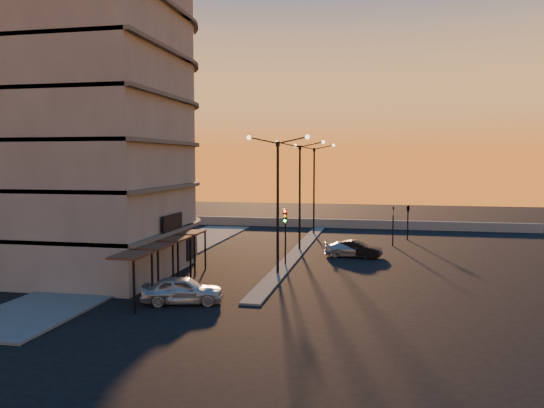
{
  "coord_description": "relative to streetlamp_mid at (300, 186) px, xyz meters",
  "views": [
    {
      "loc": [
        6.79,
        -35.14,
        7.82
      ],
      "look_at": [
        -1.4,
        4.89,
        4.43
      ],
      "focal_mm": 35.0,
      "sensor_mm": 36.0,
      "label": 1
    }
  ],
  "objects": [
    {
      "name": "streetlamp_mid",
      "position": [
        0.0,
        0.0,
        0.0
      ],
      "size": [
        4.32,
        0.32,
        9.51
      ],
      "color": "black",
      "rests_on": "ground"
    },
    {
      "name": "car_wagon",
      "position": [
        4.5,
        -2.22,
        -4.99
      ],
      "size": [
        4.26,
        1.93,
        1.21
      ],
      "primitive_type": "imported",
      "rotation": [
        0.0,
        0.0,
        1.63
      ],
      "color": "#B2B7BB",
      "rests_on": "ground"
    },
    {
      "name": "parapet",
      "position": [
        2.0,
        16.0,
        -5.09
      ],
      "size": [
        44.0,
        0.5,
        1.0
      ],
      "primitive_type": "cube",
      "color": "slate",
      "rests_on": "ground"
    },
    {
      "name": "building",
      "position": [
        -14.0,
        -9.97,
        6.32
      ],
      "size": [
        14.35,
        17.08,
        25.0
      ],
      "color": "#67615B",
      "rests_on": "ground"
    },
    {
      "name": "median",
      "position": [
        0.0,
        0.0,
        -5.53
      ],
      "size": [
        1.2,
        36.0,
        0.12
      ],
      "primitive_type": "cube",
      "color": "#4F4F4C",
      "rests_on": "ground"
    },
    {
      "name": "sidewalk_west",
      "position": [
        -10.5,
        -6.0,
        -5.53
      ],
      "size": [
        5.0,
        40.0,
        0.12
      ],
      "primitive_type": "cube",
      "color": "#4F4F4C",
      "rests_on": "ground"
    },
    {
      "name": "ground",
      "position": [
        0.0,
        -10.0,
        -5.59
      ],
      "size": [
        120.0,
        120.0,
        0.0
      ],
      "primitive_type": "plane",
      "color": "black",
      "rests_on": "ground"
    },
    {
      "name": "streetlamp_near",
      "position": [
        0.0,
        -10.0,
        0.0
      ],
      "size": [
        4.32,
        0.32,
        9.51
      ],
      "color": "black",
      "rests_on": "ground"
    },
    {
      "name": "signal_east_a",
      "position": [
        8.0,
        4.0,
        -3.66
      ],
      "size": [
        0.13,
        0.16,
        3.6
      ],
      "color": "black",
      "rests_on": "ground"
    },
    {
      "name": "car_hatchback",
      "position": [
        -3.69,
        -18.29,
        -4.84
      ],
      "size": [
        4.72,
        2.78,
        1.51
      ],
      "primitive_type": "imported",
      "rotation": [
        0.0,
        0.0,
        1.81
      ],
      "color": "#ABAFB3",
      "rests_on": "ground"
    },
    {
      "name": "signal_east_b",
      "position": [
        9.5,
        8.0,
        -2.49
      ],
      "size": [
        0.42,
        1.99,
        3.6
      ],
      "color": "black",
      "rests_on": "ground"
    },
    {
      "name": "streetlamp_far",
      "position": [
        0.0,
        10.0,
        0.0
      ],
      "size": [
        4.32,
        0.32,
        9.51
      ],
      "color": "black",
      "rests_on": "ground"
    },
    {
      "name": "traffic_light_main",
      "position": [
        0.0,
        -7.13,
        -2.7
      ],
      "size": [
        0.28,
        0.44,
        4.25
      ],
      "color": "black",
      "rests_on": "ground"
    },
    {
      "name": "car_sedan",
      "position": [
        5.0,
        -2.27,
        -4.93
      ],
      "size": [
        4.18,
        2.02,
        1.32
      ],
      "primitive_type": "imported",
      "rotation": [
        0.0,
        0.0,
        1.41
      ],
      "color": "black",
      "rests_on": "ground"
    }
  ]
}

